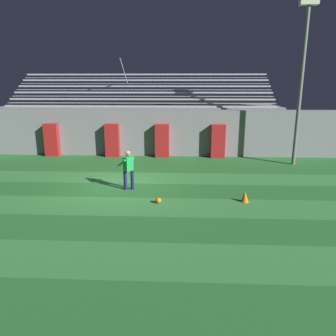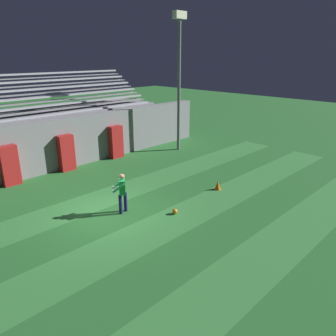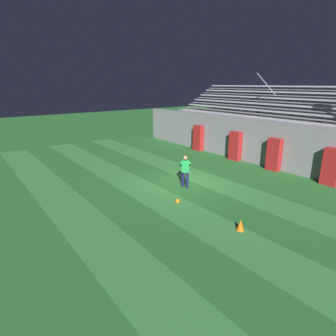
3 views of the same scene
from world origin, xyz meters
TOP-DOWN VIEW (x-y plane):
  - ground_plane at (0.00, 0.00)m, footprint 80.00×80.00m
  - turf_stripe_near at (0.00, -6.00)m, footprint 28.00×1.85m
  - turf_stripe_mid at (0.00, -2.30)m, footprint 28.00×1.85m
  - turf_stripe_far at (0.00, 1.41)m, footprint 28.00×1.85m
  - back_wall at (0.00, 6.50)m, footprint 24.00×0.60m
  - padding_pillar_gate_left at (-1.51, 5.95)m, footprint 0.83×0.44m
  - padding_pillar_gate_right at (1.51, 5.95)m, footprint 0.83×0.44m
  - padding_pillar_far_left at (-5.25, 5.95)m, footprint 0.83×0.44m
  - padding_pillar_far_right at (4.86, 5.95)m, footprint 0.83×0.44m
  - bleacher_stand at (-0.00, 9.19)m, footprint 18.00×4.75m
  - floodlight_pole at (8.89, 4.45)m, footprint 0.90×0.36m
  - goalkeeper at (0.49, -0.33)m, footprint 0.73×0.74m
  - soccer_ball at (1.87, -1.94)m, footprint 0.22×0.22m
  - traffic_cone at (5.14, -1.64)m, footprint 0.30×0.30m

SIDE VIEW (x-z plane):
  - ground_plane at x=0.00m, z-range 0.00..0.00m
  - turf_stripe_near at x=0.00m, z-range 0.00..0.01m
  - turf_stripe_mid at x=0.00m, z-range 0.00..0.01m
  - turf_stripe_far at x=0.00m, z-range 0.00..0.01m
  - soccer_ball at x=1.87m, z-range 0.00..0.22m
  - traffic_cone at x=5.14m, z-range 0.00..0.42m
  - goalkeeper at x=0.49m, z-range 0.12..1.79m
  - padding_pillar_gate_left at x=-1.51m, z-range 0.00..1.98m
  - padding_pillar_gate_right at x=1.51m, z-range 0.00..1.98m
  - padding_pillar_far_left at x=-5.25m, z-range 0.00..1.98m
  - padding_pillar_far_right at x=4.86m, z-range 0.00..1.98m
  - back_wall at x=0.00m, z-range 0.00..2.80m
  - bleacher_stand at x=0.00m, z-range -1.40..4.42m
  - floodlight_pole at x=8.89m, z-range 1.08..9.62m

